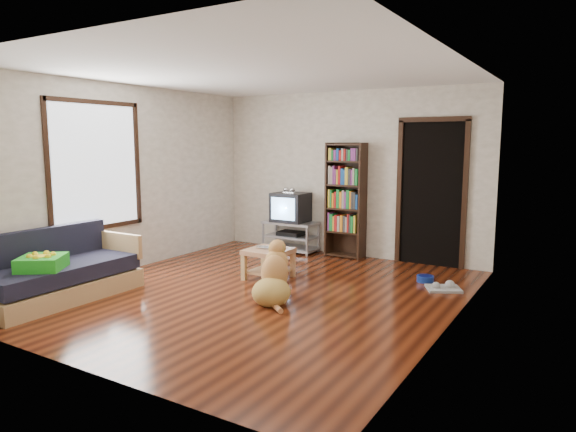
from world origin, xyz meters
The scene contains 18 objects.
ground centered at (0.00, 0.00, 0.00)m, with size 5.00×5.00×0.00m, color #612610.
ceiling centered at (0.00, 0.00, 2.60)m, with size 5.00×5.00×0.00m, color white.
wall_back centered at (0.00, 2.50, 1.30)m, with size 4.50×4.50×0.00m, color silver.
wall_front centered at (0.00, -2.50, 1.30)m, with size 4.50×4.50×0.00m, color silver.
wall_left centered at (-2.25, 0.00, 1.30)m, with size 5.00×5.00×0.00m, color silver.
wall_right centered at (2.25, 0.00, 1.30)m, with size 5.00×5.00×0.00m, color silver.
green_cushion centered at (-1.75, -1.67, 0.49)m, with size 0.45×0.45×0.15m, color green.
laptop centered at (-0.26, 0.57, 0.41)m, with size 0.34×0.22×0.03m, color #B7B8BC.
dog_bowl centered at (1.58, 1.52, 0.04)m, with size 0.22×0.22×0.08m, color navy.
grey_rag centered at (1.88, 1.27, 0.01)m, with size 0.40×0.32×0.03m, color #A5A5A5.
window centered at (-2.23, -0.50, 1.50)m, with size 0.03×1.46×1.70m.
doorway centered at (1.35, 2.48, 1.12)m, with size 1.03×0.05×2.19m.
tv_stand centered at (-0.90, 2.25, 0.27)m, with size 0.90×0.45×0.50m.
crt_tv centered at (-0.90, 2.27, 0.74)m, with size 0.55×0.52×0.58m.
bookshelf centered at (0.05, 2.34, 1.00)m, with size 0.60×0.30×1.80m.
sofa centered at (-1.87, -1.38, 0.26)m, with size 0.80×1.80×0.80m.
coffee_table centered at (-0.26, 0.60, 0.28)m, with size 0.55×0.55×0.40m.
dog centered at (0.32, -0.18, 0.26)m, with size 0.59×0.79×0.71m.
Camera 1 is at (3.41, -4.97, 1.81)m, focal length 32.00 mm.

